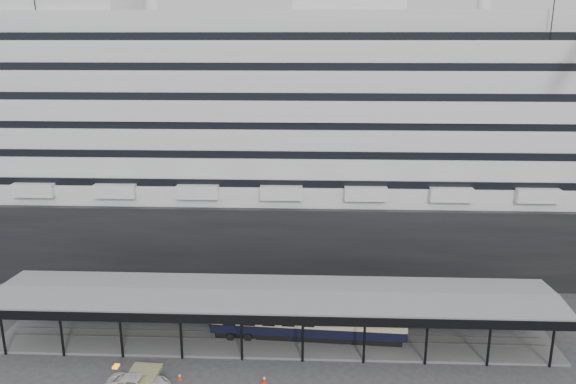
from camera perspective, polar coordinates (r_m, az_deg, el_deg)
name	(u,v)px	position (r m, az deg, el deg)	size (l,w,h in m)	color
ground	(272,366)	(55.11, -1.68, -17.23)	(200.00, 200.00, 0.00)	#363639
cruise_ship	(287,122)	(79.26, -0.12, 7.08)	(130.00, 30.00, 43.90)	black
platform_canopy	(275,318)	(58.24, -1.34, -12.63)	(56.00, 9.18, 5.30)	slate
pullman_carriage	(308,318)	(58.13, 2.06, -12.68)	(19.78, 3.71, 19.31)	black
traffic_cone_left	(180,376)	(53.92, -10.93, -17.91)	(0.44, 0.44, 0.68)	#FC4C0E
traffic_cone_mid	(264,379)	(52.66, -2.43, -18.44)	(0.47, 0.47, 0.78)	red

